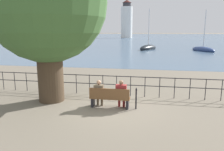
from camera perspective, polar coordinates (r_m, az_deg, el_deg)
ground_plane at (r=9.71m, az=-0.52°, el=-8.27°), size 1000.00×1000.00×0.00m
harbor_water at (r=169.06m, az=9.67°, el=10.16°), size 600.00×300.00×0.01m
shade_tree at (r=10.60m, az=-16.73°, el=17.59°), size 5.43×5.43×7.28m
park_bench at (r=9.52m, az=-0.60°, el=-5.95°), size 1.74×0.45×0.90m
seated_person_left at (r=9.62m, az=-3.40°, el=-4.33°), size 0.41×0.35×1.21m
seated_person_right at (r=9.44m, az=2.42°, el=-4.52°), size 0.46×0.35×1.24m
promenade_railing at (r=11.27m, az=1.20°, el=-1.81°), size 14.58×0.04×1.05m
closed_umbrella at (r=9.38m, az=6.32°, el=-5.59°), size 0.09×0.09×0.97m
sailboat_1 at (r=41.34m, az=9.42°, el=7.13°), size 3.95×6.15×7.66m
sailboat_2 at (r=40.67m, az=22.68°, el=6.29°), size 3.81×6.06×7.15m
harbor_lighthouse at (r=115.73m, az=3.85°, el=14.17°), size 5.82×5.82×19.05m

